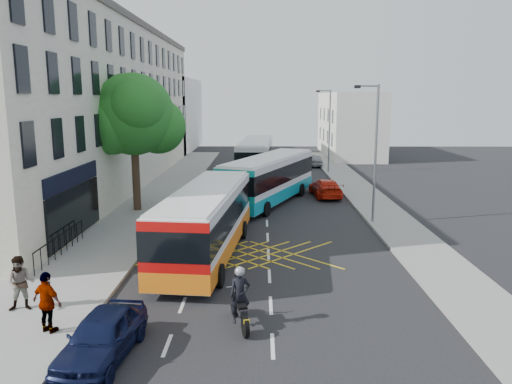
{
  "coord_description": "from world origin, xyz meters",
  "views": [
    {
      "loc": [
        -0.36,
        -16.95,
        7.4
      ],
      "look_at": [
        -0.64,
        10.44,
        2.2
      ],
      "focal_mm": 35.0,
      "sensor_mm": 36.0,
      "label": 1
    }
  ],
  "objects_px": {
    "bus_far": "(256,157)",
    "parked_car_silver": "(179,219)",
    "motorbike": "(240,298)",
    "pedestrian_far": "(47,302)",
    "bus_mid": "(269,179)",
    "lamp_near": "(374,146)",
    "pedestrian_near": "(21,283)",
    "red_hatchback": "(325,188)",
    "distant_car_silver": "(315,160)",
    "lamp_far": "(328,127)",
    "parked_car_blue": "(102,336)",
    "street_tree": "(133,115)",
    "bus_near": "(206,221)",
    "distant_car_grey": "(265,154)"
  },
  "relations": [
    {
      "from": "street_tree",
      "to": "bus_mid",
      "type": "height_order",
      "value": "street_tree"
    },
    {
      "from": "distant_car_silver",
      "to": "pedestrian_far",
      "type": "relative_size",
      "value": 2.03
    },
    {
      "from": "bus_far",
      "to": "pedestrian_near",
      "type": "bearing_deg",
      "value": -100.48
    },
    {
      "from": "distant_car_silver",
      "to": "motorbike",
      "type": "bearing_deg",
      "value": 80.83
    },
    {
      "from": "parked_car_silver",
      "to": "bus_near",
      "type": "bearing_deg",
      "value": -63.34
    },
    {
      "from": "lamp_near",
      "to": "lamp_far",
      "type": "height_order",
      "value": "same"
    },
    {
      "from": "distant_car_grey",
      "to": "pedestrian_near",
      "type": "height_order",
      "value": "pedestrian_near"
    },
    {
      "from": "lamp_far",
      "to": "parked_car_silver",
      "type": "relative_size",
      "value": 1.75
    },
    {
      "from": "street_tree",
      "to": "bus_near",
      "type": "height_order",
      "value": "street_tree"
    },
    {
      "from": "street_tree",
      "to": "red_hatchback",
      "type": "bearing_deg",
      "value": 21.75
    },
    {
      "from": "motorbike",
      "to": "pedestrian_far",
      "type": "height_order",
      "value": "pedestrian_far"
    },
    {
      "from": "motorbike",
      "to": "street_tree",
      "type": "bearing_deg",
      "value": 99.18
    },
    {
      "from": "lamp_near",
      "to": "distant_car_silver",
      "type": "height_order",
      "value": "lamp_near"
    },
    {
      "from": "street_tree",
      "to": "pedestrian_far",
      "type": "relative_size",
      "value": 4.47
    },
    {
      "from": "parked_car_silver",
      "to": "pedestrian_far",
      "type": "xyz_separation_m",
      "value": [
        -2.1,
        -12.33,
        0.38
      ]
    },
    {
      "from": "lamp_near",
      "to": "parked_car_silver",
      "type": "height_order",
      "value": "lamp_near"
    },
    {
      "from": "bus_mid",
      "to": "bus_far",
      "type": "bearing_deg",
      "value": 117.11
    },
    {
      "from": "distant_car_grey",
      "to": "parked_car_silver",
      "type": "bearing_deg",
      "value": -104.15
    },
    {
      "from": "bus_far",
      "to": "motorbike",
      "type": "relative_size",
      "value": 5.43
    },
    {
      "from": "parked_car_silver",
      "to": "pedestrian_far",
      "type": "height_order",
      "value": "pedestrian_far"
    },
    {
      "from": "lamp_near",
      "to": "bus_near",
      "type": "height_order",
      "value": "lamp_near"
    },
    {
      "from": "lamp_far",
      "to": "bus_far",
      "type": "height_order",
      "value": "lamp_far"
    },
    {
      "from": "pedestrian_near",
      "to": "lamp_near",
      "type": "bearing_deg",
      "value": 28.08
    },
    {
      "from": "bus_far",
      "to": "distant_car_grey",
      "type": "xyz_separation_m",
      "value": [
        1.03,
        13.59,
        -1.21
      ]
    },
    {
      "from": "motorbike",
      "to": "pedestrian_near",
      "type": "xyz_separation_m",
      "value": [
        -7.56,
        0.86,
        0.15
      ]
    },
    {
      "from": "bus_mid",
      "to": "motorbike",
      "type": "relative_size",
      "value": 5.29
    },
    {
      "from": "bus_mid",
      "to": "distant_car_silver",
      "type": "height_order",
      "value": "bus_mid"
    },
    {
      "from": "bus_mid",
      "to": "bus_far",
      "type": "height_order",
      "value": "bus_far"
    },
    {
      "from": "lamp_near",
      "to": "distant_car_silver",
      "type": "xyz_separation_m",
      "value": [
        -0.7,
        25.37,
        -3.94
      ]
    },
    {
      "from": "motorbike",
      "to": "red_hatchback",
      "type": "height_order",
      "value": "motorbike"
    },
    {
      "from": "pedestrian_near",
      "to": "red_hatchback",
      "type": "bearing_deg",
      "value": 45.19
    },
    {
      "from": "bus_far",
      "to": "distant_car_silver",
      "type": "distance_m",
      "value": 9.22
    },
    {
      "from": "lamp_near",
      "to": "lamp_far",
      "type": "relative_size",
      "value": 1.0
    },
    {
      "from": "bus_far",
      "to": "parked_car_silver",
      "type": "distance_m",
      "value": 21.33
    },
    {
      "from": "bus_near",
      "to": "motorbike",
      "type": "relative_size",
      "value": 5.18
    },
    {
      "from": "bus_near",
      "to": "motorbike",
      "type": "xyz_separation_m",
      "value": [
        1.87,
        -7.4,
        -0.74
      ]
    },
    {
      "from": "parked_car_silver",
      "to": "distant_car_grey",
      "type": "xyz_separation_m",
      "value": [
        5.04,
        34.51,
        -0.16
      ]
    },
    {
      "from": "parked_car_blue",
      "to": "parked_car_silver",
      "type": "bearing_deg",
      "value": 96.05
    },
    {
      "from": "lamp_near",
      "to": "motorbike",
      "type": "height_order",
      "value": "lamp_near"
    },
    {
      "from": "street_tree",
      "to": "parked_car_silver",
      "type": "xyz_separation_m",
      "value": [
        3.61,
        -5.07,
        -5.54
      ]
    },
    {
      "from": "lamp_far",
      "to": "red_hatchback",
      "type": "xyz_separation_m",
      "value": [
        -1.69,
        -11.84,
        -3.94
      ]
    },
    {
      "from": "pedestrian_near",
      "to": "motorbike",
      "type": "bearing_deg",
      "value": -19.23
    },
    {
      "from": "lamp_far",
      "to": "distant_car_silver",
      "type": "distance_m",
      "value": 6.69
    },
    {
      "from": "motorbike",
      "to": "parked_car_silver",
      "type": "distance_m",
      "value": 12.18
    },
    {
      "from": "motorbike",
      "to": "distant_car_grey",
      "type": "height_order",
      "value": "motorbike"
    },
    {
      "from": "parked_car_silver",
      "to": "distant_car_silver",
      "type": "distance_m",
      "value": 29.38
    },
    {
      "from": "bus_near",
      "to": "red_hatchback",
      "type": "distance_m",
      "value": 16.26
    },
    {
      "from": "lamp_near",
      "to": "bus_mid",
      "type": "xyz_separation_m",
      "value": [
        -5.99,
        5.88,
        -2.86
      ]
    },
    {
      "from": "lamp_far",
      "to": "parked_car_blue",
      "type": "xyz_separation_m",
      "value": [
        -11.1,
        -35.76,
        -3.93
      ]
    },
    {
      "from": "parked_car_blue",
      "to": "distant_car_silver",
      "type": "relative_size",
      "value": 1.01
    }
  ]
}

